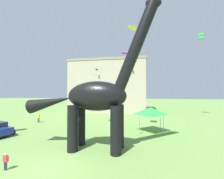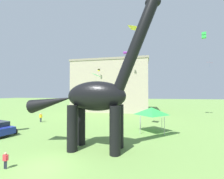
{
  "view_description": "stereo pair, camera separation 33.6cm",
  "coord_description": "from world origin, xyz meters",
  "px_view_note": "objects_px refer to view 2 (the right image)",
  "views": [
    {
      "loc": [
        5.97,
        -8.75,
        4.77
      ],
      "look_at": [
        3.18,
        5.59,
        5.11
      ],
      "focal_mm": 24.24,
      "sensor_mm": 36.0,
      "label": 1
    },
    {
      "loc": [
        6.3,
        -8.68,
        4.77
      ],
      "look_at": [
        3.18,
        5.59,
        5.11
      ],
      "focal_mm": 24.24,
      "sensor_mm": 36.0,
      "label": 2
    }
  ],
  "objects_px": {
    "kite_mid_right": "(96,75)",
    "kite_far_left": "(128,53)",
    "person_vendor_side": "(41,117)",
    "kite_near_high": "(204,35)",
    "kite_drifting": "(99,70)",
    "festival_canopy_tent": "(151,111)",
    "kite_high_left": "(210,62)",
    "dinosaur_sculpture": "(96,96)",
    "kite_trailing": "(134,28)",
    "person_strolling_adult": "(6,159)"
  },
  "relations": [
    {
      "from": "kite_drifting",
      "to": "kite_mid_right",
      "type": "relative_size",
      "value": 0.23
    },
    {
      "from": "person_vendor_side",
      "to": "kite_near_high",
      "type": "height_order",
      "value": "kite_near_high"
    },
    {
      "from": "kite_far_left",
      "to": "kite_drifting",
      "type": "height_order",
      "value": "kite_far_left"
    },
    {
      "from": "person_strolling_adult",
      "to": "festival_canopy_tent",
      "type": "bearing_deg",
      "value": -157.12
    },
    {
      "from": "person_strolling_adult",
      "to": "kite_near_high",
      "type": "relative_size",
      "value": 0.96
    },
    {
      "from": "dinosaur_sculpture",
      "to": "person_vendor_side",
      "type": "bearing_deg",
      "value": 131.84
    },
    {
      "from": "dinosaur_sculpture",
      "to": "kite_high_left",
      "type": "height_order",
      "value": "dinosaur_sculpture"
    },
    {
      "from": "kite_mid_right",
      "to": "dinosaur_sculpture",
      "type": "bearing_deg",
      "value": -71.92
    },
    {
      "from": "kite_trailing",
      "to": "kite_mid_right",
      "type": "bearing_deg",
      "value": 152.04
    },
    {
      "from": "festival_canopy_tent",
      "to": "kite_mid_right",
      "type": "distance_m",
      "value": 9.79
    },
    {
      "from": "festival_canopy_tent",
      "to": "kite_far_left",
      "type": "bearing_deg",
      "value": 107.26
    },
    {
      "from": "person_vendor_side",
      "to": "kite_high_left",
      "type": "bearing_deg",
      "value": -95.19
    },
    {
      "from": "kite_near_high",
      "to": "kite_mid_right",
      "type": "height_order",
      "value": "kite_near_high"
    },
    {
      "from": "dinosaur_sculpture",
      "to": "person_strolling_adult",
      "type": "height_order",
      "value": "dinosaur_sculpture"
    },
    {
      "from": "dinosaur_sculpture",
      "to": "kite_near_high",
      "type": "relative_size",
      "value": 11.51
    },
    {
      "from": "kite_drifting",
      "to": "kite_mid_right",
      "type": "bearing_deg",
      "value": -74.42
    },
    {
      "from": "festival_canopy_tent",
      "to": "kite_drifting",
      "type": "relative_size",
      "value": 6.16
    },
    {
      "from": "dinosaur_sculpture",
      "to": "kite_near_high",
      "type": "height_order",
      "value": "kite_near_high"
    },
    {
      "from": "kite_high_left",
      "to": "kite_trailing",
      "type": "bearing_deg",
      "value": -132.25
    },
    {
      "from": "dinosaur_sculpture",
      "to": "kite_high_left",
      "type": "bearing_deg",
      "value": 40.89
    },
    {
      "from": "person_strolling_adult",
      "to": "dinosaur_sculpture",
      "type": "bearing_deg",
      "value": -162.71
    },
    {
      "from": "kite_trailing",
      "to": "kite_near_high",
      "type": "bearing_deg",
      "value": 46.86
    },
    {
      "from": "festival_canopy_tent",
      "to": "person_strolling_adult",
      "type": "bearing_deg",
      "value": -129.67
    },
    {
      "from": "festival_canopy_tent",
      "to": "kite_near_high",
      "type": "height_order",
      "value": "kite_near_high"
    },
    {
      "from": "person_strolling_adult",
      "to": "kite_mid_right",
      "type": "xyz_separation_m",
      "value": [
        1.36,
        13.92,
        6.89
      ]
    },
    {
      "from": "festival_canopy_tent",
      "to": "kite_high_left",
      "type": "relative_size",
      "value": 2.73
    },
    {
      "from": "person_strolling_adult",
      "to": "kite_mid_right",
      "type": "bearing_deg",
      "value": -123.04
    },
    {
      "from": "person_strolling_adult",
      "to": "kite_far_left",
      "type": "bearing_deg",
      "value": -128.58
    },
    {
      "from": "person_strolling_adult",
      "to": "kite_far_left",
      "type": "height_order",
      "value": "kite_far_left"
    },
    {
      "from": "person_vendor_side",
      "to": "kite_far_left",
      "type": "distance_m",
      "value": 21.71
    },
    {
      "from": "kite_far_left",
      "to": "kite_mid_right",
      "type": "height_order",
      "value": "kite_far_left"
    },
    {
      "from": "kite_high_left",
      "to": "kite_mid_right",
      "type": "height_order",
      "value": "kite_high_left"
    },
    {
      "from": "person_strolling_adult",
      "to": "person_vendor_side",
      "type": "bearing_deg",
      "value": -87.05
    },
    {
      "from": "kite_mid_right",
      "to": "kite_high_left",
      "type": "bearing_deg",
      "value": 32.03
    },
    {
      "from": "kite_mid_right",
      "to": "kite_far_left",
      "type": "bearing_deg",
      "value": 72.46
    },
    {
      "from": "dinosaur_sculpture",
      "to": "person_strolling_adult",
      "type": "relative_size",
      "value": 12.01
    },
    {
      "from": "kite_high_left",
      "to": "kite_mid_right",
      "type": "distance_m",
      "value": 24.29
    },
    {
      "from": "dinosaur_sculpture",
      "to": "kite_trailing",
      "type": "distance_m",
      "value": 10.85
    },
    {
      "from": "person_vendor_side",
      "to": "kite_near_high",
      "type": "relative_size",
      "value": 1.35
    },
    {
      "from": "kite_far_left",
      "to": "kite_high_left",
      "type": "relative_size",
      "value": 1.78
    },
    {
      "from": "dinosaur_sculpture",
      "to": "kite_mid_right",
      "type": "relative_size",
      "value": 5.66
    },
    {
      "from": "person_vendor_side",
      "to": "kite_mid_right",
      "type": "distance_m",
      "value": 11.59
    },
    {
      "from": "dinosaur_sculpture",
      "to": "festival_canopy_tent",
      "type": "bearing_deg",
      "value": 43.18
    },
    {
      "from": "kite_drifting",
      "to": "festival_canopy_tent",
      "type": "bearing_deg",
      "value": -52.49
    },
    {
      "from": "kite_mid_right",
      "to": "festival_canopy_tent",
      "type": "bearing_deg",
      "value": -18.01
    },
    {
      "from": "kite_far_left",
      "to": "kite_near_high",
      "type": "height_order",
      "value": "kite_near_high"
    },
    {
      "from": "kite_trailing",
      "to": "kite_near_high",
      "type": "height_order",
      "value": "kite_near_high"
    },
    {
      "from": "kite_drifting",
      "to": "kite_trailing",
      "type": "bearing_deg",
      "value": -58.8
    },
    {
      "from": "kite_far_left",
      "to": "kite_high_left",
      "type": "height_order",
      "value": "kite_far_left"
    },
    {
      "from": "dinosaur_sculpture",
      "to": "kite_trailing",
      "type": "height_order",
      "value": "kite_trailing"
    }
  ]
}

